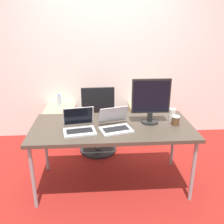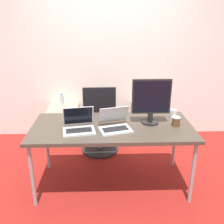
{
  "view_description": "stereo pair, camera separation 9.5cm",
  "coord_description": "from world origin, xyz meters",
  "px_view_note": "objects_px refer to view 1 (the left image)",
  "views": [
    {
      "loc": [
        -0.18,
        -2.6,
        1.92
      ],
      "look_at": [
        0.0,
        0.04,
        0.93
      ],
      "focal_mm": 40.0,
      "sensor_mm": 36.0,
      "label": 1
    },
    {
      "loc": [
        -0.09,
        -2.6,
        1.92
      ],
      "look_at": [
        0.0,
        0.04,
        0.93
      ],
      "focal_mm": 40.0,
      "sensor_mm": 36.0,
      "label": 2
    }
  ],
  "objects_px": {
    "office_chair": "(98,128)",
    "cabinet_right": "(144,123)",
    "monitor": "(151,100)",
    "coffee_cup_brown": "(176,121)",
    "laptop_left": "(79,126)",
    "laptop_right": "(115,124)",
    "coffee_cup_white": "(172,113)",
    "cabinet_left": "(61,125)",
    "water_bottle": "(59,102)"
  },
  "relations": [
    {
      "from": "monitor",
      "to": "coffee_cup_white",
      "type": "height_order",
      "value": "monitor"
    },
    {
      "from": "cabinet_right",
      "to": "laptop_left",
      "type": "relative_size",
      "value": 1.53
    },
    {
      "from": "cabinet_left",
      "to": "coffee_cup_brown",
      "type": "relative_size",
      "value": 5.4
    },
    {
      "from": "water_bottle",
      "to": "laptop_left",
      "type": "height_order",
      "value": "laptop_left"
    },
    {
      "from": "cabinet_left",
      "to": "monitor",
      "type": "bearing_deg",
      "value": -43.38
    },
    {
      "from": "cabinet_right",
      "to": "coffee_cup_brown",
      "type": "relative_size",
      "value": 5.4
    },
    {
      "from": "coffee_cup_brown",
      "to": "water_bottle",
      "type": "bearing_deg",
      "value": 140.2
    },
    {
      "from": "laptop_right",
      "to": "coffee_cup_brown",
      "type": "height_order",
      "value": "laptop_right"
    },
    {
      "from": "laptop_left",
      "to": "coffee_cup_white",
      "type": "distance_m",
      "value": 1.15
    },
    {
      "from": "cabinet_right",
      "to": "coffee_cup_brown",
      "type": "height_order",
      "value": "coffee_cup_brown"
    },
    {
      "from": "office_chair",
      "to": "water_bottle",
      "type": "relative_size",
      "value": 4.6
    },
    {
      "from": "monitor",
      "to": "coffee_cup_brown",
      "type": "distance_m",
      "value": 0.36
    },
    {
      "from": "water_bottle",
      "to": "laptop_right",
      "type": "bearing_deg",
      "value": -58.64
    },
    {
      "from": "cabinet_left",
      "to": "office_chair",
      "type": "bearing_deg",
      "value": -35.91
    },
    {
      "from": "water_bottle",
      "to": "monitor",
      "type": "distance_m",
      "value": 1.7
    },
    {
      "from": "water_bottle",
      "to": "coffee_cup_white",
      "type": "relative_size",
      "value": 1.97
    },
    {
      "from": "coffee_cup_white",
      "to": "coffee_cup_brown",
      "type": "relative_size",
      "value": 1.11
    },
    {
      "from": "laptop_right",
      "to": "coffee_cup_brown",
      "type": "xyz_separation_m",
      "value": [
        0.7,
        0.05,
        0.01
      ]
    },
    {
      "from": "office_chair",
      "to": "cabinet_right",
      "type": "distance_m",
      "value": 0.89
    },
    {
      "from": "cabinet_right",
      "to": "coffee_cup_white",
      "type": "xyz_separation_m",
      "value": [
        0.14,
        -1.02,
        0.55
      ]
    },
    {
      "from": "office_chair",
      "to": "coffee_cup_white",
      "type": "distance_m",
      "value": 1.16
    },
    {
      "from": "water_bottle",
      "to": "coffee_cup_white",
      "type": "height_order",
      "value": "coffee_cup_white"
    },
    {
      "from": "cabinet_left",
      "to": "laptop_right",
      "type": "xyz_separation_m",
      "value": [
        0.78,
        -1.28,
        0.54
      ]
    },
    {
      "from": "water_bottle",
      "to": "coffee_cup_white",
      "type": "xyz_separation_m",
      "value": [
        1.51,
        -1.03,
        0.15
      ]
    },
    {
      "from": "cabinet_left",
      "to": "water_bottle",
      "type": "height_order",
      "value": "water_bottle"
    },
    {
      "from": "monitor",
      "to": "cabinet_right",
      "type": "bearing_deg",
      "value": 81.64
    },
    {
      "from": "coffee_cup_white",
      "to": "cabinet_right",
      "type": "bearing_deg",
      "value": 97.53
    },
    {
      "from": "coffee_cup_brown",
      "to": "cabinet_left",
      "type": "bearing_deg",
      "value": 140.25
    },
    {
      "from": "cabinet_left",
      "to": "laptop_left",
      "type": "relative_size",
      "value": 1.53
    },
    {
      "from": "cabinet_left",
      "to": "laptop_left",
      "type": "height_order",
      "value": "laptop_left"
    },
    {
      "from": "laptop_left",
      "to": "water_bottle",
      "type": "bearing_deg",
      "value": 106.61
    },
    {
      "from": "office_chair",
      "to": "cabinet_right",
      "type": "bearing_deg",
      "value": 29.46
    },
    {
      "from": "cabinet_right",
      "to": "laptop_right",
      "type": "height_order",
      "value": "laptop_right"
    },
    {
      "from": "coffee_cup_brown",
      "to": "coffee_cup_white",
      "type": "bearing_deg",
      "value": 83.29
    },
    {
      "from": "laptop_left",
      "to": "coffee_cup_brown",
      "type": "xyz_separation_m",
      "value": [
        1.09,
        0.08,
        0.0
      ]
    },
    {
      "from": "cabinet_right",
      "to": "coffee_cup_brown",
      "type": "xyz_separation_m",
      "value": [
        0.11,
        -1.23,
        0.55
      ]
    },
    {
      "from": "monitor",
      "to": "coffee_cup_brown",
      "type": "xyz_separation_m",
      "value": [
        0.28,
        -0.09,
        -0.22
      ]
    },
    {
      "from": "water_bottle",
      "to": "laptop_right",
      "type": "xyz_separation_m",
      "value": [
        0.78,
        -1.29,
        0.14
      ]
    },
    {
      "from": "water_bottle",
      "to": "laptop_left",
      "type": "xyz_separation_m",
      "value": [
        0.39,
        -1.31,
        0.15
      ]
    },
    {
      "from": "cabinet_right",
      "to": "laptop_right",
      "type": "xyz_separation_m",
      "value": [
        -0.59,
        -1.28,
        0.54
      ]
    },
    {
      "from": "laptop_right",
      "to": "monitor",
      "type": "bearing_deg",
      "value": 19.14
    },
    {
      "from": "laptop_right",
      "to": "coffee_cup_white",
      "type": "distance_m",
      "value": 0.77
    },
    {
      "from": "monitor",
      "to": "cabinet_left",
      "type": "bearing_deg",
      "value": 136.62
    },
    {
      "from": "cabinet_right",
      "to": "water_bottle",
      "type": "distance_m",
      "value": 1.43
    },
    {
      "from": "office_chair",
      "to": "cabinet_left",
      "type": "relative_size",
      "value": 1.87
    },
    {
      "from": "office_chair",
      "to": "laptop_left",
      "type": "xyz_separation_m",
      "value": [
        -0.21,
        -0.88,
        0.43
      ]
    },
    {
      "from": "water_bottle",
      "to": "monitor",
      "type": "xyz_separation_m",
      "value": [
        1.2,
        -1.14,
        0.37
      ]
    },
    {
      "from": "cabinet_right",
      "to": "office_chair",
      "type": "bearing_deg",
      "value": -150.54
    },
    {
      "from": "water_bottle",
      "to": "office_chair",
      "type": "bearing_deg",
      "value": -36.05
    },
    {
      "from": "laptop_left",
      "to": "laptop_right",
      "type": "height_order",
      "value": "laptop_left"
    }
  ]
}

